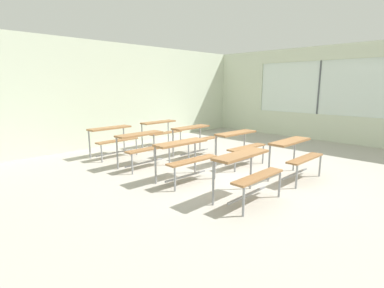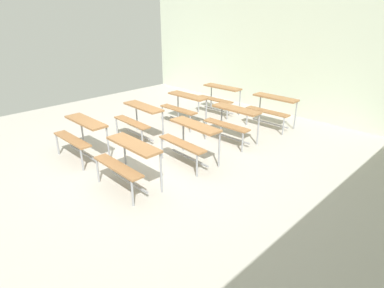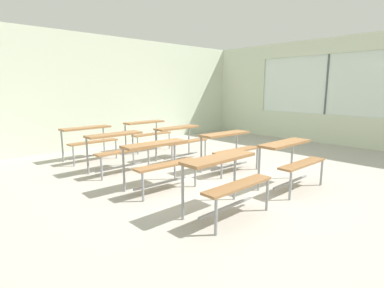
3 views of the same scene
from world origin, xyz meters
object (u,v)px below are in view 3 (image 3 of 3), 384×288
desk_bench_r3c1 (147,129)px  desk_bench_r2c1 (180,135)px  desk_bench_r1c0 (159,155)px  desk_bench_r2c0 (117,143)px  desk_bench_r0c1 (291,154)px  desk_bench_r3c0 (89,135)px  desk_bench_r0c0 (225,172)px  desk_bench_r1c1 (229,142)px

desk_bench_r3c1 → desk_bench_r2c1: bearing=-94.3°
desk_bench_r1c0 → desk_bench_r2c0: 1.35m
desk_bench_r0c1 → desk_bench_r3c0: (-1.57, 4.06, 0.00)m
desk_bench_r3c0 → desk_bench_r0c1: bearing=-71.2°
desk_bench_r1c0 → desk_bench_r3c1: bearing=61.0°
desk_bench_r0c0 → desk_bench_r3c1: size_ratio=0.99×
desk_bench_r0c0 → desk_bench_r1c1: (1.63, 1.32, 0.00)m
desk_bench_r0c1 → desk_bench_r3c0: same height
desk_bench_r2c0 → desk_bench_r1c1: bearing=-41.4°
desk_bench_r0c1 → desk_bench_r2c0: same height
desk_bench_r0c0 → desk_bench_r1c1: bearing=38.7°
desk_bench_r3c0 → desk_bench_r3c1: bearing=0.1°
desk_bench_r2c0 → desk_bench_r1c0: bearing=-91.2°
desk_bench_r3c1 → desk_bench_r0c1: bearing=-91.8°
desk_bench_r1c1 → desk_bench_r1c0: bearing=-178.8°
desk_bench_r2c1 → desk_bench_r0c1: bearing=-90.3°
desk_bench_r3c1 → desk_bench_r3c0: bearing=-178.7°
desk_bench_r0c1 → desk_bench_r1c0: (-1.59, 1.39, 0.00)m
desk_bench_r0c0 → desk_bench_r2c0: (-0.00, 2.73, 0.00)m
desk_bench_r1c0 → desk_bench_r2c0: (0.01, 1.35, 0.00)m
desk_bench_r0c0 → desk_bench_r0c1: size_ratio=1.00×
desk_bench_r1c0 → desk_bench_r3c0: bearing=91.3°
desk_bench_r0c0 → desk_bench_r1c0: 1.37m
desk_bench_r0c0 → desk_bench_r1c1: size_ratio=0.98×
desk_bench_r3c0 → desk_bench_r3c1: 1.61m
desk_bench_r0c0 → desk_bench_r3c0: size_ratio=0.98×
desk_bench_r1c1 → desk_bench_r3c1: size_ratio=1.02×
desk_bench_r2c0 → desk_bench_r3c1: size_ratio=1.00×
desk_bench_r1c0 → desk_bench_r2c1: (1.55, 1.30, 0.00)m
desk_bench_r0c1 → desk_bench_r0c0: bearing=179.8°
desk_bench_r1c1 → desk_bench_r2c0: (-1.63, 1.40, 0.00)m
desk_bench_r1c1 → desk_bench_r0c0: bearing=-138.0°
desk_bench_r1c0 → desk_bench_r1c1: 1.64m
desk_bench_r1c0 → desk_bench_r1c1: same height
desk_bench_r1c1 → desk_bench_r3c0: same height
desk_bench_r1c1 → desk_bench_r0c1: bearing=-89.4°
desk_bench_r0c1 → desk_bench_r2c1: size_ratio=0.99×
desk_bench_r2c0 → desk_bench_r0c1: bearing=-60.8°
desk_bench_r0c0 → desk_bench_r2c0: same height
desk_bench_r0c0 → desk_bench_r3c1: bearing=68.1°
desk_bench_r1c1 → desk_bench_r2c1: size_ratio=1.02×
desk_bench_r0c0 → desk_bench_r2c1: bearing=59.7°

